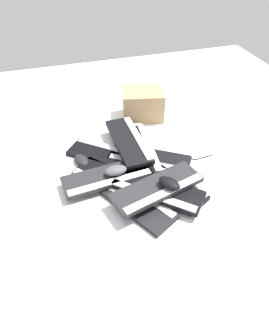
% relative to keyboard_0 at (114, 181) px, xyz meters
% --- Properties ---
extents(ground_plane, '(3.20, 3.20, 0.00)m').
position_rel_keyboard_0_xyz_m(ground_plane, '(-0.05, 0.04, -0.01)').
color(ground_plane, white).
extents(keyboard_0, '(0.40, 0.43, 0.03)m').
position_rel_keyboard_0_xyz_m(keyboard_0, '(0.00, 0.00, 0.00)').
color(keyboard_0, black).
rests_on(keyboard_0, ground).
extents(keyboard_1, '(0.34, 0.46, 0.03)m').
position_rel_keyboard_0_xyz_m(keyboard_1, '(-0.05, 0.15, 0.00)').
color(keyboard_1, black).
rests_on(keyboard_1, ground).
extents(keyboard_2, '(0.34, 0.46, 0.03)m').
position_rel_keyboard_0_xyz_m(keyboard_2, '(-0.25, 0.08, 0.00)').
color(keyboard_2, black).
rests_on(keyboard_2, ground).
extents(keyboard_3, '(0.45, 0.37, 0.03)m').
position_rel_keyboard_0_xyz_m(keyboard_3, '(-0.23, -0.12, 0.00)').
color(keyboard_3, black).
rests_on(keyboard_3, ground).
extents(keyboard_4, '(0.43, 0.40, 0.03)m').
position_rel_keyboard_0_xyz_m(keyboard_4, '(-0.01, -0.21, 0.00)').
color(keyboard_4, black).
rests_on(keyboard_4, ground).
extents(keyboard_5, '(0.19, 0.45, 0.03)m').
position_rel_keyboard_0_xyz_m(keyboard_5, '(-0.19, -0.17, 0.03)').
color(keyboard_5, black).
rests_on(keyboard_5, keyboard_3).
extents(keyboard_6, '(0.43, 0.41, 0.03)m').
position_rel_keyboard_0_xyz_m(keyboard_6, '(-0.17, 0.14, 0.03)').
color(keyboard_6, black).
rests_on(keyboard_6, keyboard_2).
extents(keyboard_7, '(0.16, 0.44, 0.03)m').
position_rel_keyboard_0_xyz_m(keyboard_7, '(-0.14, -0.23, 0.06)').
color(keyboard_7, black).
rests_on(keyboard_7, keyboard_5).
extents(keyboard_8, '(0.45, 0.19, 0.03)m').
position_rel_keyboard_0_xyz_m(keyboard_8, '(0.03, -0.01, 0.03)').
color(keyboard_8, '#232326').
rests_on(keyboard_8, keyboard_0).
extents(keyboard_9, '(0.46, 0.26, 0.03)m').
position_rel_keyboard_0_xyz_m(keyboard_9, '(-0.17, 0.16, 0.06)').
color(keyboard_9, '#232326').
rests_on(keyboard_9, keyboard_6).
extents(mouse_0, '(0.11, 0.07, 0.04)m').
position_rel_keyboard_0_xyz_m(mouse_0, '(-0.01, -0.01, 0.07)').
color(mouse_0, '#4C4C51').
rests_on(mouse_0, keyboard_8).
extents(mouse_1, '(0.12, 0.08, 0.04)m').
position_rel_keyboard_0_xyz_m(mouse_1, '(-0.24, -0.43, 0.01)').
color(mouse_1, '#B7B7BC').
rests_on(mouse_1, ground).
extents(mouse_2, '(0.11, 0.13, 0.04)m').
position_rel_keyboard_0_xyz_m(mouse_2, '(-0.22, 0.18, 0.10)').
color(mouse_2, black).
rests_on(mouse_2, keyboard_9).
extents(mouse_3, '(0.10, 0.12, 0.04)m').
position_rel_keyboard_0_xyz_m(mouse_3, '(0.13, -0.20, 0.01)').
color(mouse_3, black).
rests_on(mouse_3, ground).
extents(cable_0, '(0.36, 0.24, 0.01)m').
position_rel_keyboard_0_xyz_m(cable_0, '(-0.36, -0.03, -0.01)').
color(cable_0, black).
rests_on(cable_0, ground).
extents(cardboard_box, '(0.29, 0.25, 0.18)m').
position_rel_keyboard_0_xyz_m(cardboard_box, '(-0.34, -0.56, 0.08)').
color(cardboard_box, tan).
rests_on(cardboard_box, ground).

